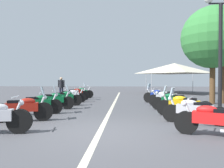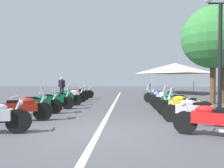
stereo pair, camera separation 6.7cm
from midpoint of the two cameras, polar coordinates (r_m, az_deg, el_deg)
ground_plane at (r=6.11m, az=-3.31°, el=-12.66°), size 80.00×80.00×0.00m
lane_centre_stripe at (r=11.97m, az=0.37°, el=-5.82°), size 24.97×0.16×0.01m
motorcycle_left_row_1 at (r=8.15m, az=-22.27°, el=-5.88°), size 0.85×2.02×1.22m
motorcycle_left_row_2 at (r=9.58m, az=-18.61°, el=-4.86°), size 0.89×1.96×1.20m
motorcycle_left_row_3 at (r=11.00m, az=-15.22°, el=-4.05°), size 0.69×2.17×1.21m
motorcycle_left_row_4 at (r=12.40m, az=-12.27°, el=-3.53°), size 0.69×2.00×0.99m
motorcycle_left_row_5 at (r=14.00m, az=-10.65°, el=-3.00°), size 0.89×1.98×0.98m
motorcycle_left_row_6 at (r=15.39m, az=-9.50°, el=-2.51°), size 0.97×2.01×1.22m
motorcycle_left_row_7 at (r=17.07m, az=-8.27°, el=-2.21°), size 0.85×2.12×1.00m
motorcycle_right_row_0 at (r=6.10m, az=25.28°, el=-8.48°), size 1.05×1.86×0.99m
motorcycle_right_row_1 at (r=7.63m, az=20.79°, el=-6.45°), size 1.08×1.97×1.19m
motorcycle_right_row_2 at (r=9.01m, az=18.43°, el=-5.21°), size 0.97×2.10×1.21m
motorcycle_right_row_3 at (r=10.66m, az=16.08°, el=-4.30°), size 0.93×2.08×0.99m
motorcycle_right_row_4 at (r=12.14m, az=14.21°, el=-3.62°), size 1.02×1.91×1.00m
motorcycle_right_row_5 at (r=13.66m, az=12.54°, el=-3.01°), size 1.13×1.92×1.22m
street_lamp_twin_globe at (r=9.39m, az=26.84°, el=11.88°), size 0.32×1.22×4.69m
traffic_cone_0 at (r=10.05m, az=-25.75°, el=-5.62°), size 0.36×0.36×0.61m
bystander_0 at (r=17.41m, az=-13.00°, el=-0.50°), size 0.32×0.53×1.64m
roadside_tree_0 at (r=15.08m, az=27.33°, el=10.57°), size 3.39×3.39×5.67m
roadside_tree_1 at (r=14.54m, az=25.24°, el=11.04°), size 3.72×3.72×5.85m
event_tent at (r=23.94m, az=16.42°, el=3.97°), size 6.09×6.09×3.20m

